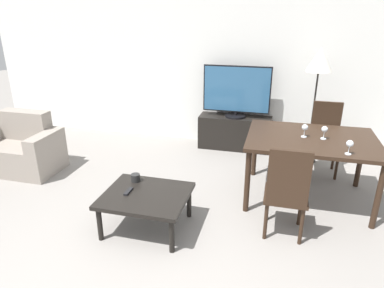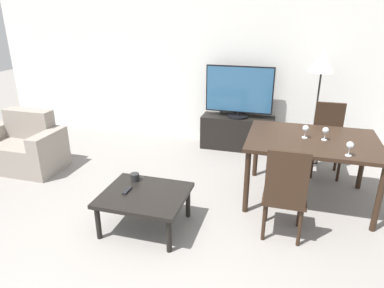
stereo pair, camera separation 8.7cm
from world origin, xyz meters
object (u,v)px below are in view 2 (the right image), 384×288
at_px(floor_lamp, 322,65).
at_px(cup_white_near, 135,177).
at_px(dining_chair_far, 327,137).
at_px(tv, 239,92).
at_px(wine_glass_right, 306,129).
at_px(wine_glass_left, 350,146).
at_px(dining_chair_near, 285,192).
at_px(remote_primary, 127,191).
at_px(tv_stand, 237,133).
at_px(coffee_table, 145,197).
at_px(armchair, 24,148).
at_px(wine_glass_center, 325,131).
at_px(dining_table, 312,145).

xyz_separation_m(floor_lamp, cup_white_near, (-1.85, -1.93, -0.96)).
bearing_deg(floor_lamp, dining_chair_far, -62.00).
relative_size(tv, wine_glass_right, 6.95).
relative_size(floor_lamp, wine_glass_right, 11.04).
distance_m(dining_chair_far, wine_glass_left, 1.29).
xyz_separation_m(dining_chair_near, wine_glass_right, (0.16, 0.83, 0.35)).
xyz_separation_m(floor_lamp, wine_glass_left, (0.22, -1.54, -0.54)).
height_order(remote_primary, wine_glass_right, wine_glass_right).
height_order(tv_stand, tv, tv).
bearing_deg(dining_chair_far, wine_glass_left, -87.07).
relative_size(coffee_table, dining_chair_near, 0.87).
bearing_deg(armchair, floor_lamp, 18.90).
bearing_deg(remote_primary, cup_white_near, 95.78).
height_order(floor_lamp, cup_white_near, floor_lamp).
bearing_deg(coffee_table, wine_glass_center, 30.92).
relative_size(armchair, floor_lamp, 0.65).
relative_size(remote_primary, wine_glass_left, 1.03).
bearing_deg(remote_primary, dining_chair_near, 7.68).
distance_m(floor_lamp, wine_glass_left, 1.64).
bearing_deg(remote_primary, tv, 73.22).
distance_m(tv, wine_glass_center, 1.78).
bearing_deg(tv_stand, coffee_table, -102.87).
xyz_separation_m(remote_primary, wine_glass_center, (1.85, 1.02, 0.46)).
xyz_separation_m(wine_glass_left, wine_glass_right, (-0.39, 0.40, 0.00)).
relative_size(remote_primary, wine_glass_right, 1.03).
distance_m(coffee_table, dining_table, 1.90).
distance_m(dining_table, cup_white_near, 1.95).
relative_size(tv, dining_chair_near, 1.08).
bearing_deg(tv, dining_chair_near, -70.40).
height_order(tv_stand, wine_glass_left, wine_glass_left).
bearing_deg(dining_chair_far, coffee_table, -134.27).
distance_m(dining_chair_near, cup_white_near, 1.52).
xyz_separation_m(cup_white_near, wine_glass_right, (1.68, 0.80, 0.43)).
distance_m(tv, floor_lamp, 1.22).
xyz_separation_m(armchair, wine_glass_center, (3.84, 0.16, 0.56)).
bearing_deg(dining_table, dining_chair_far, 73.69).
height_order(remote_primary, cup_white_near, cup_white_near).
relative_size(coffee_table, wine_glass_left, 5.63).
height_order(tv, wine_glass_left, tv).
distance_m(dining_table, dining_chair_far, 0.88).
relative_size(tv_stand, dining_chair_near, 1.18).
distance_m(dining_chair_near, wine_glass_left, 0.78).
relative_size(coffee_table, remote_primary, 5.48).
relative_size(dining_chair_near, remote_primary, 6.27).
relative_size(coffee_table, floor_lamp, 0.51).
bearing_deg(tv_stand, wine_glass_right, -55.46).
relative_size(wine_glass_left, wine_glass_center, 1.00).
distance_m(tv, cup_white_near, 2.33).
relative_size(tv_stand, remote_primary, 7.41).
relative_size(floor_lamp, cup_white_near, 17.25).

